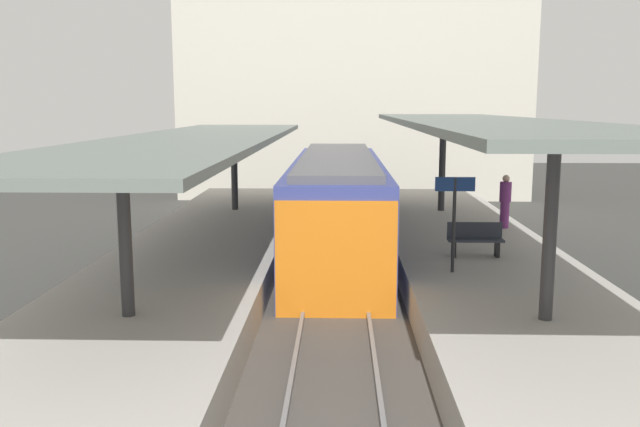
{
  "coord_description": "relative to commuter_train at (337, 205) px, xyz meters",
  "views": [
    {
      "loc": [
        0.07,
        -16.58,
        4.83
      ],
      "look_at": [
        -0.47,
        1.69,
        1.84
      ],
      "focal_mm": 37.41,
      "sensor_mm": 36.0,
      "label": 1
    }
  ],
  "objects": [
    {
      "name": "rail_near_side",
      "position": [
        -0.72,
        -3.97,
        -1.46
      ],
      "size": [
        0.08,
        28.0,
        0.14
      ],
      "primitive_type": "cube",
      "color": "slate",
      "rests_on": "track_ballast"
    },
    {
      "name": "track_ballast",
      "position": [
        0.0,
        -3.97,
        -1.63
      ],
      "size": [
        3.2,
        28.0,
        0.2
      ],
      "primitive_type": "cube",
      "color": "#4C4742",
      "rests_on": "ground_plane"
    },
    {
      "name": "canopy_left",
      "position": [
        -3.8,
        -2.57,
        2.15
      ],
      "size": [
        4.18,
        21.0,
        2.99
      ],
      "color": "#333335",
      "rests_on": "platform_left"
    },
    {
      "name": "commuter_train",
      "position": [
        0.0,
        0.0,
        0.0
      ],
      "size": [
        2.78,
        12.98,
        3.1
      ],
      "color": "#38428C",
      "rests_on": "track_ballast"
    },
    {
      "name": "canopy_right",
      "position": [
        3.8,
        -2.57,
        2.59
      ],
      "size": [
        4.18,
        21.0,
        3.45
      ],
      "color": "#333335",
      "rests_on": "platform_right"
    },
    {
      "name": "platform_right",
      "position": [
        3.8,
        -3.97,
        -1.23
      ],
      "size": [
        4.4,
        28.0,
        1.0
      ],
      "primitive_type": "cube",
      "color": "#ADA8A0",
      "rests_on": "ground_plane"
    },
    {
      "name": "platform_sign",
      "position": [
        2.7,
        -5.45,
        0.9
      ],
      "size": [
        0.9,
        0.08,
        2.21
      ],
      "color": "#262628",
      "rests_on": "platform_right"
    },
    {
      "name": "ground_plane",
      "position": [
        0.0,
        -3.97,
        -1.73
      ],
      "size": [
        80.0,
        80.0,
        0.0
      ],
      "primitive_type": "plane",
      "color": "#383835"
    },
    {
      "name": "passenger_near_bench",
      "position": [
        5.26,
        0.25,
        0.14
      ],
      "size": [
        0.36,
        0.36,
        1.67
      ],
      "color": "#7A337A",
      "rests_on": "platform_right"
    },
    {
      "name": "platform_bench",
      "position": [
        3.54,
        -3.76,
        -0.26
      ],
      "size": [
        1.4,
        0.41,
        0.86
      ],
      "color": "black",
      "rests_on": "platform_right"
    },
    {
      "name": "platform_left",
      "position": [
        -3.8,
        -3.97,
        -1.23
      ],
      "size": [
        4.4,
        28.0,
        1.0
      ],
      "primitive_type": "cube",
      "color": "#ADA8A0",
      "rests_on": "ground_plane"
    },
    {
      "name": "rail_far_side",
      "position": [
        0.72,
        -3.97,
        -1.46
      ],
      "size": [
        0.08,
        28.0,
        0.14
      ],
      "primitive_type": "cube",
      "color": "slate",
      "rests_on": "track_ballast"
    },
    {
      "name": "station_building_backdrop",
      "position": [
        0.77,
        16.03,
        3.77
      ],
      "size": [
        18.0,
        6.0,
        11.0
      ],
      "primitive_type": "cube",
      "color": "beige",
      "rests_on": "ground_plane"
    }
  ]
}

